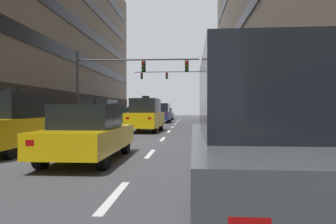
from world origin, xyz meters
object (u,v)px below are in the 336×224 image
at_px(car_driving_2, 119,116).
at_px(taxi_driving_4, 12,123).
at_px(car_driving_1, 166,114).
at_px(car_driving_5, 162,113).
at_px(taxi_driving_3, 146,115).
at_px(taxi_driving_0, 101,115).
at_px(car_parked_0, 270,147).
at_px(taxi_driving_6, 89,133).
at_px(traffic_signal_0, 121,74).
at_px(traffic_signal_1, 182,83).

height_order(car_driving_2, taxi_driving_4, taxi_driving_4).
relative_size(car_driving_1, car_driving_2, 0.98).
height_order(car_driving_1, car_driving_5, car_driving_5).
bearing_deg(taxi_driving_3, car_driving_2, 116.57).
relative_size(taxi_driving_3, taxi_driving_4, 1.07).
relative_size(taxi_driving_0, car_parked_0, 1.01).
bearing_deg(car_driving_1, taxi_driving_0, -98.91).
distance_m(taxi_driving_0, taxi_driving_3, 3.59).
height_order(taxi_driving_6, car_parked_0, car_parked_0).
bearing_deg(taxi_driving_0, car_driving_1, 81.09).
bearing_deg(car_parked_0, car_driving_1, 96.17).
relative_size(car_parked_0, traffic_signal_0, 0.49).
xyz_separation_m(taxi_driving_0, taxi_driving_6, (3.31, -12.48, -0.28)).
height_order(taxi_driving_3, car_parked_0, taxi_driving_3).
bearing_deg(traffic_signal_0, car_driving_2, 105.41).
xyz_separation_m(taxi_driving_4, taxi_driving_6, (3.27, -1.46, -0.23)).
xyz_separation_m(taxi_driving_3, traffic_signal_1, (1.98, 19.62, 3.90)).
height_order(taxi_driving_0, taxi_driving_4, taxi_driving_0).
relative_size(car_driving_2, taxi_driving_3, 1.00).
bearing_deg(car_parked_0, traffic_signal_1, 92.96).
xyz_separation_m(taxi_driving_0, taxi_driving_3, (3.40, -1.17, 0.01)).
xyz_separation_m(taxi_driving_4, car_driving_5, (3.26, 23.14, 0.02)).
bearing_deg(car_driving_1, traffic_signal_0, -95.62).
height_order(car_driving_2, traffic_signal_0, traffic_signal_0).
height_order(taxi_driving_4, traffic_signal_0, traffic_signal_0).
height_order(car_driving_1, taxi_driving_4, taxi_driving_4).
distance_m(taxi_driving_4, traffic_signal_0, 12.43).
distance_m(taxi_driving_4, car_driving_5, 23.37).
xyz_separation_m(car_driving_1, car_parked_0, (4.07, -37.68, 0.24)).
bearing_deg(car_parked_0, taxi_driving_3, 103.19).
xyz_separation_m(car_driving_1, traffic_signal_1, (2.21, -1.71, 4.17)).
height_order(car_driving_1, traffic_signal_0, traffic_signal_0).
distance_m(taxi_driving_0, car_driving_2, 5.70).
xyz_separation_m(car_driving_2, taxi_driving_3, (3.43, -6.86, 0.25)).
height_order(taxi_driving_0, taxi_driving_6, taxi_driving_0).
distance_m(car_driving_2, traffic_signal_1, 14.46).
xyz_separation_m(taxi_driving_6, traffic_signal_1, (2.07, 30.93, 4.19)).
bearing_deg(traffic_signal_0, car_parked_0, -72.12).
height_order(taxi_driving_4, car_driving_5, taxi_driving_4).
relative_size(car_driving_1, car_parked_0, 1.02).
bearing_deg(traffic_signal_1, traffic_signal_0, -103.20).
relative_size(car_driving_1, traffic_signal_0, 0.50).
height_order(traffic_signal_0, traffic_signal_1, traffic_signal_1).
distance_m(taxi_driving_0, taxi_driving_4, 11.02).
relative_size(taxi_driving_0, taxi_driving_4, 1.04).
bearing_deg(taxi_driving_0, car_parked_0, -67.58).
bearing_deg(taxi_driving_3, taxi_driving_6, -90.46).
height_order(car_driving_2, car_parked_0, car_parked_0).
xyz_separation_m(car_driving_2, car_driving_5, (3.34, 6.43, 0.21)).
distance_m(taxi_driving_3, car_driving_5, 13.30).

